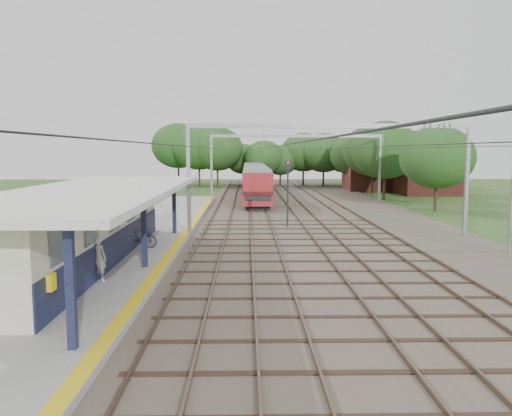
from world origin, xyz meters
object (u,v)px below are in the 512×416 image
object	(u,v)px
person	(98,259)
train	(255,179)
signal_post	(288,185)
bicycle	(140,237)

from	to	relation	value
person	train	xyz separation A→B (m)	(6.70, 41.06, 0.80)
train	signal_post	distance (m)	25.94
bicycle	train	size ratio (longest dim) A/B	0.05
person	signal_post	distance (m)	17.54
train	signal_post	xyz separation A→B (m)	(1.85, -25.85, 1.03)
train	signal_post	size ratio (longest dim) A/B	7.25
bicycle	signal_post	size ratio (longest dim) A/B	0.39
bicycle	signal_post	bearing A→B (deg)	-35.88
person	train	world-z (taller)	train
train	signal_post	bearing A→B (deg)	-85.91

